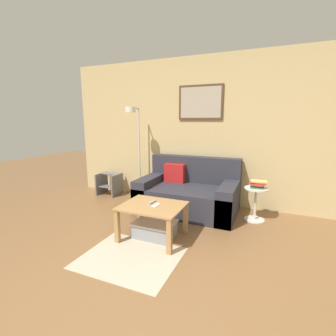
{
  "coord_description": "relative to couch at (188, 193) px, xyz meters",
  "views": [
    {
      "loc": [
        0.94,
        -1.27,
        1.48
      ],
      "look_at": [
        -0.32,
        1.69,
        0.85
      ],
      "focal_mm": 26.0,
      "sensor_mm": 36.0,
      "label": 1
    }
  ],
  "objects": [
    {
      "name": "storage_bin",
      "position": [
        -0.1,
        -1.07,
        -0.18
      ],
      "size": [
        0.52,
        0.39,
        0.2
      ],
      "color": "gray",
      "rests_on": "ground_plane"
    },
    {
      "name": "couch",
      "position": [
        0.0,
        0.0,
        0.0
      ],
      "size": [
        1.57,
        0.97,
        0.86
      ],
      "color": "#2D2D38",
      "rests_on": "ground_plane"
    },
    {
      "name": "step_stool",
      "position": [
        -1.75,
        0.21,
        -0.06
      ],
      "size": [
        0.41,
        0.38,
        0.42
      ],
      "color": "slate",
      "rests_on": "ground_plane"
    },
    {
      "name": "floor_lamp",
      "position": [
        -1.07,
        0.12,
        0.89
      ],
      "size": [
        0.21,
        0.46,
        1.71
      ],
      "color": "silver",
      "rests_on": "ground_plane"
    },
    {
      "name": "wall_back",
      "position": [
        0.26,
        0.5,
        1.0
      ],
      "size": [
        5.6,
        0.09,
        2.55
      ],
      "color": "tan",
      "rests_on": "ground_plane"
    },
    {
      "name": "side_table",
      "position": [
        1.06,
        -0.02,
        0.02
      ],
      "size": [
        0.35,
        0.35,
        0.5
      ],
      "color": "silver",
      "rests_on": "ground_plane"
    },
    {
      "name": "remote_control",
      "position": [
        -0.15,
        -1.05,
        0.16
      ],
      "size": [
        0.05,
        0.15,
        0.02
      ],
      "primitive_type": "cube",
      "rotation": [
        0.0,
        0.0,
        -0.07
      ],
      "color": "#99999E",
      "rests_on": "coffee_table"
    },
    {
      "name": "area_rug",
      "position": [
        -0.13,
        -1.63,
        -0.28
      ],
      "size": [
        1.04,
        0.88,
        0.01
      ],
      "primitive_type": "cube",
      "color": "#C1B299",
      "rests_on": "ground_plane"
    },
    {
      "name": "book_stack",
      "position": [
        1.07,
        -0.0,
        0.27
      ],
      "size": [
        0.26,
        0.19,
        0.11
      ],
      "color": "#387F4C",
      "rests_on": "side_table"
    },
    {
      "name": "cell_phone",
      "position": [
        -0.06,
        -1.11,
        0.16
      ],
      "size": [
        0.08,
        0.15,
        0.01
      ],
      "primitive_type": "cube",
      "rotation": [
        0.0,
        0.0,
        -0.1
      ],
      "color": "silver",
      "rests_on": "coffee_table"
    },
    {
      "name": "coffee_table",
      "position": [
        -0.1,
        -1.12,
        0.07
      ],
      "size": [
        0.77,
        0.63,
        0.44
      ],
      "color": "#AD7F4C",
      "rests_on": "ground_plane"
    },
    {
      "name": "ground_plane",
      "position": [
        0.27,
        -2.44,
        -0.29
      ],
      "size": [
        16.0,
        16.0,
        0.0
      ],
      "primitive_type": "plane",
      "color": "brown"
    }
  ]
}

